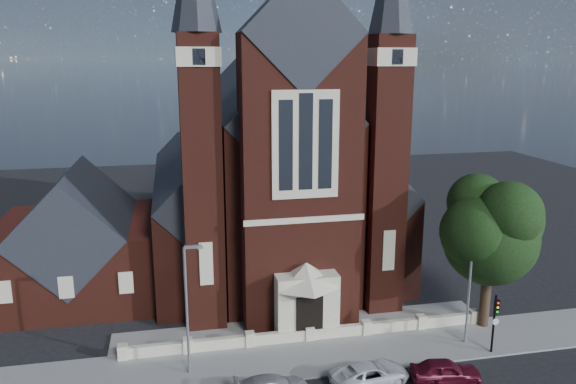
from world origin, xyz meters
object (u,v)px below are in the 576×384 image
at_px(street_lamp_left, 188,303).
at_px(church, 266,173).
at_px(street_lamp_right, 471,279).
at_px(parish_hall, 78,246).
at_px(traffic_signal, 495,317).
at_px(car_white_suv, 370,374).
at_px(street_tree, 495,233).
at_px(car_dark_red, 445,371).

bearing_deg(street_lamp_left, church, 67.34).
bearing_deg(street_lamp_right, street_lamp_left, 180.00).
xyz_separation_m(parish_hall, traffic_signal, (27.00, -15.57, -1.43)).
bearing_deg(street_lamp_left, car_white_suv, -17.64).
xyz_separation_m(street_tree, street_lamp_right, (-2.51, -1.71, -2.36)).
bearing_deg(parish_hall, street_lamp_right, -28.22).
distance_m(traffic_signal, car_white_suv, 9.18).
height_order(church, traffic_signal, church).
height_order(church, car_dark_red, church).
distance_m(street_lamp_right, traffic_signal, 2.71).
relative_size(street_tree, street_lamp_right, 1.32).
height_order(church, car_white_suv, church).
bearing_deg(car_dark_red, car_white_suv, 90.45).
relative_size(street_lamp_left, street_lamp_right, 1.00).
bearing_deg(church, street_lamp_left, -112.66).
height_order(parish_hall, car_white_suv, parish_hall).
distance_m(street_tree, traffic_signal, 5.70).
bearing_deg(church, traffic_signal, -61.80).
bearing_deg(car_dark_red, street_tree, -38.06).
bearing_deg(car_dark_red, traffic_signal, -53.42).
bearing_deg(street_lamp_left, street_tree, 4.76).
xyz_separation_m(church, car_white_suv, (2.17, -22.15, -7.53)).
xyz_separation_m(parish_hall, street_lamp_right, (26.09, -14.00, 0.59)).
bearing_deg(car_white_suv, car_dark_red, -109.48).
xyz_separation_m(church, street_lamp_left, (-7.91, -18.94, -3.59)).
xyz_separation_m(church, car_dark_red, (6.56, -22.82, -7.49)).
relative_size(street_lamp_right, car_dark_red, 1.99).
relative_size(traffic_signal, car_dark_red, 0.98).
bearing_deg(parish_hall, street_tree, -23.26).
height_order(traffic_signal, car_white_suv, traffic_signal).
bearing_deg(street_lamp_right, street_tree, 34.26).
distance_m(car_white_suv, car_dark_red, 4.44).
relative_size(parish_hall, car_dark_red, 3.00).
distance_m(street_lamp_left, street_lamp_right, 18.00).
height_order(street_lamp_left, car_white_suv, street_lamp_left).
relative_size(parish_hall, car_white_suv, 2.60).
relative_size(church, street_lamp_left, 4.31).
height_order(car_white_suv, car_dark_red, car_dark_red).
xyz_separation_m(street_lamp_left, street_lamp_right, (18.00, 0.00, 0.00)).
bearing_deg(street_tree, street_lamp_left, -175.24).
bearing_deg(car_dark_red, parish_hall, 60.76).
xyz_separation_m(street_tree, car_dark_red, (-6.03, -5.59, -6.27)).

